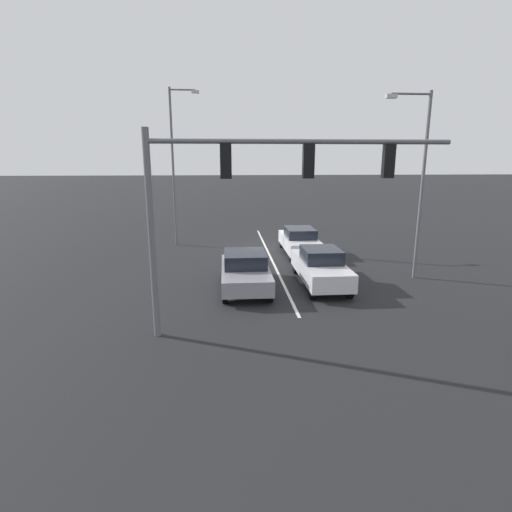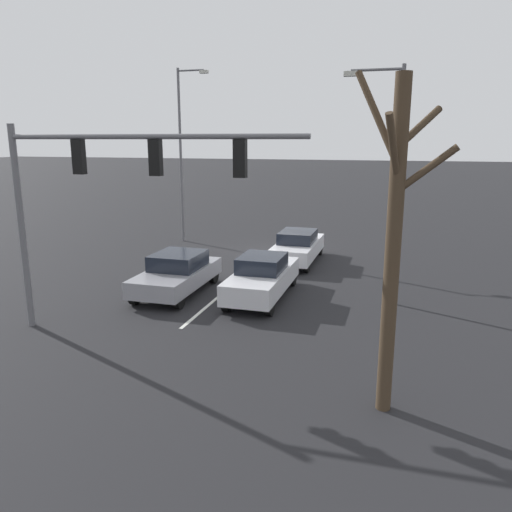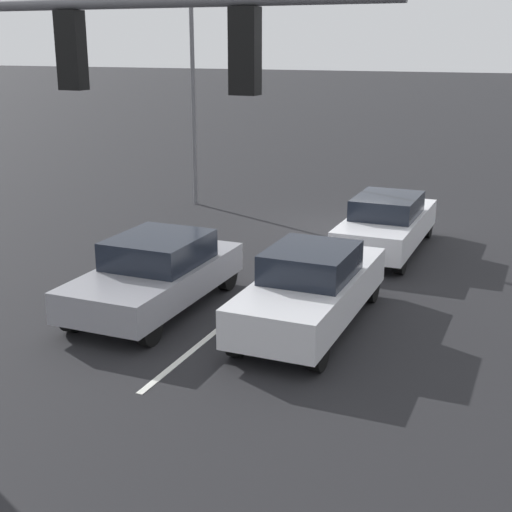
{
  "view_description": "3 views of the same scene",
  "coord_description": "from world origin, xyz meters",
  "px_view_note": "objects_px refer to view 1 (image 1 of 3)",
  "views": [
    {
      "loc": [
        2.47,
        23.72,
        5.23
      ],
      "look_at": [
        1.34,
        9.25,
        1.73
      ],
      "focal_mm": 28.0,
      "sensor_mm": 36.0,
      "label": 1
    },
    {
      "loc": [
        -6.21,
        24.34,
        5.66
      ],
      "look_at": [
        -1.49,
        8.02,
        1.68
      ],
      "focal_mm": 35.0,
      "sensor_mm": 36.0,
      "label": 2
    },
    {
      "loc": [
        -5.61,
        19.75,
        5.28
      ],
      "look_at": [
        -0.68,
        8.11,
        1.49
      ],
      "focal_mm": 50.0,
      "sensor_mm": 36.0,
      "label": 3
    }
  ],
  "objects_px": {
    "car_silver_leftlane_front": "(320,266)",
    "traffic_signal_gantry": "(250,184)",
    "car_gray_midlane_front": "(245,270)",
    "car_white_leftlane_second": "(300,241)",
    "street_lamp_left_shoulder": "(419,174)",
    "street_lamp_right_shoulder": "(175,159)"
  },
  "relations": [
    {
      "from": "car_silver_leftlane_front",
      "to": "street_lamp_left_shoulder",
      "type": "distance_m",
      "value": 5.78
    },
    {
      "from": "car_silver_leftlane_front",
      "to": "street_lamp_left_shoulder",
      "type": "bearing_deg",
      "value": -171.54
    },
    {
      "from": "car_silver_leftlane_front",
      "to": "street_lamp_left_shoulder",
      "type": "height_order",
      "value": "street_lamp_left_shoulder"
    },
    {
      "from": "car_white_leftlane_second",
      "to": "traffic_signal_gantry",
      "type": "relative_size",
      "value": 0.54
    },
    {
      "from": "car_gray_midlane_front",
      "to": "street_lamp_right_shoulder",
      "type": "bearing_deg",
      "value": -67.88
    },
    {
      "from": "car_silver_leftlane_front",
      "to": "car_white_leftlane_second",
      "type": "xyz_separation_m",
      "value": [
        -0.16,
        -5.71,
        -0.03
      ]
    },
    {
      "from": "street_lamp_right_shoulder",
      "to": "traffic_signal_gantry",
      "type": "bearing_deg",
      "value": 105.14
    },
    {
      "from": "traffic_signal_gantry",
      "to": "street_lamp_left_shoulder",
      "type": "distance_m",
      "value": 9.26
    },
    {
      "from": "street_lamp_right_shoulder",
      "to": "car_white_leftlane_second",
      "type": "bearing_deg",
      "value": 156.08
    },
    {
      "from": "traffic_signal_gantry",
      "to": "street_lamp_right_shoulder",
      "type": "height_order",
      "value": "street_lamp_right_shoulder"
    },
    {
      "from": "car_gray_midlane_front",
      "to": "traffic_signal_gantry",
      "type": "distance_m",
      "value": 5.81
    },
    {
      "from": "car_gray_midlane_front",
      "to": "traffic_signal_gantry",
      "type": "xyz_separation_m",
      "value": [
        0.05,
        4.4,
        3.79
      ]
    },
    {
      "from": "car_gray_midlane_front",
      "to": "street_lamp_left_shoulder",
      "type": "xyz_separation_m",
      "value": [
        -7.53,
        -0.92,
        3.85
      ]
    },
    {
      "from": "car_gray_midlane_front",
      "to": "street_lamp_left_shoulder",
      "type": "bearing_deg",
      "value": -173.01
    },
    {
      "from": "street_lamp_left_shoulder",
      "to": "traffic_signal_gantry",
      "type": "bearing_deg",
      "value": 35.07
    },
    {
      "from": "car_silver_leftlane_front",
      "to": "traffic_signal_gantry",
      "type": "relative_size",
      "value": 0.54
    },
    {
      "from": "car_white_leftlane_second",
      "to": "street_lamp_right_shoulder",
      "type": "height_order",
      "value": "street_lamp_right_shoulder"
    },
    {
      "from": "street_lamp_left_shoulder",
      "to": "car_white_leftlane_second",
      "type": "bearing_deg",
      "value": -50.85
    },
    {
      "from": "car_gray_midlane_front",
      "to": "car_silver_leftlane_front",
      "type": "height_order",
      "value": "car_silver_leftlane_front"
    },
    {
      "from": "street_lamp_right_shoulder",
      "to": "street_lamp_left_shoulder",
      "type": "bearing_deg",
      "value": 143.81
    },
    {
      "from": "car_gray_midlane_front",
      "to": "car_white_leftlane_second",
      "type": "height_order",
      "value": "car_gray_midlane_front"
    },
    {
      "from": "traffic_signal_gantry",
      "to": "car_silver_leftlane_front",
      "type": "bearing_deg",
      "value": -125.15
    }
  ]
}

